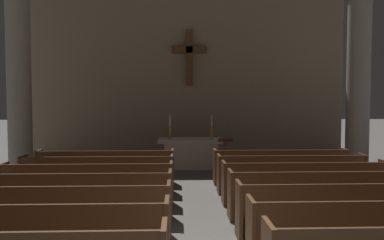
% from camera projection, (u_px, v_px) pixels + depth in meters
% --- Properties ---
extents(pew_left_row_2, '(3.67, 0.50, 0.95)m').
position_uv_depth(pew_left_row_2, '(33.00, 235.00, 5.14)').
color(pew_left_row_2, brown).
rests_on(pew_left_row_2, ground).
extents(pew_left_row_3, '(3.67, 0.50, 0.95)m').
position_uv_depth(pew_left_row_3, '(58.00, 212.00, 6.17)').
color(pew_left_row_3, brown).
rests_on(pew_left_row_3, ground).
extents(pew_left_row_4, '(3.67, 0.50, 0.95)m').
position_uv_depth(pew_left_row_4, '(75.00, 196.00, 7.20)').
color(pew_left_row_4, brown).
rests_on(pew_left_row_4, ground).
extents(pew_left_row_5, '(3.67, 0.50, 0.95)m').
position_uv_depth(pew_left_row_5, '(88.00, 184.00, 8.24)').
color(pew_left_row_5, brown).
rests_on(pew_left_row_5, ground).
extents(pew_left_row_6, '(3.67, 0.50, 0.95)m').
position_uv_depth(pew_left_row_6, '(98.00, 175.00, 9.27)').
color(pew_left_row_6, brown).
rests_on(pew_left_row_6, ground).
extents(pew_left_row_7, '(3.67, 0.50, 0.95)m').
position_uv_depth(pew_left_row_7, '(106.00, 167.00, 10.30)').
color(pew_left_row_7, brown).
rests_on(pew_left_row_7, ground).
extents(pew_right_row_2, '(3.67, 0.50, 0.95)m').
position_uv_depth(pew_right_row_2, '(379.00, 231.00, 5.31)').
color(pew_right_row_2, brown).
rests_on(pew_right_row_2, ground).
extents(pew_right_row_3, '(3.67, 0.50, 0.95)m').
position_uv_depth(pew_right_row_3, '(346.00, 209.00, 6.34)').
color(pew_right_row_3, brown).
rests_on(pew_right_row_3, ground).
extents(pew_right_row_4, '(3.67, 0.50, 0.95)m').
position_uv_depth(pew_right_row_4, '(323.00, 194.00, 7.38)').
color(pew_right_row_4, brown).
rests_on(pew_right_row_4, ground).
extents(pew_right_row_5, '(3.67, 0.50, 0.95)m').
position_uv_depth(pew_right_row_5, '(305.00, 182.00, 8.41)').
color(pew_right_row_5, brown).
rests_on(pew_right_row_5, ground).
extents(pew_right_row_6, '(3.67, 0.50, 0.95)m').
position_uv_depth(pew_right_row_6, '(291.00, 173.00, 9.44)').
color(pew_right_row_6, brown).
rests_on(pew_right_row_6, ground).
extents(pew_right_row_7, '(3.67, 0.50, 0.95)m').
position_uv_depth(pew_right_row_7, '(280.00, 166.00, 10.47)').
color(pew_right_row_7, brown).
rests_on(pew_right_row_7, ground).
extents(column_left_second, '(1.09, 1.09, 6.28)m').
position_uv_depth(column_left_second, '(19.00, 76.00, 11.87)').
color(column_left_second, '#9E998E').
rests_on(column_left_second, ground).
extents(column_right_second, '(1.09, 1.09, 6.28)m').
position_uv_depth(column_right_second, '(358.00, 76.00, 12.26)').
color(column_right_second, '#9E998E').
rests_on(column_right_second, ground).
extents(altar, '(2.20, 0.90, 1.01)m').
position_uv_depth(altar, '(191.00, 153.00, 12.74)').
color(altar, '#BCB7AD').
rests_on(altar, ground).
extents(candlestick_left, '(0.16, 0.16, 0.77)m').
position_uv_depth(candlestick_left, '(170.00, 131.00, 12.68)').
color(candlestick_left, '#B79338').
rests_on(candlestick_left, altar).
extents(candlestick_right, '(0.16, 0.16, 0.77)m').
position_uv_depth(candlestick_right, '(212.00, 131.00, 12.73)').
color(candlestick_right, '#B79338').
rests_on(candlestick_right, altar).
extents(apse_with_cross, '(11.96, 0.50, 7.06)m').
position_uv_depth(apse_with_cross, '(189.00, 68.00, 14.69)').
color(apse_with_cross, gray).
rests_on(apse_with_cross, ground).
extents(lectern, '(0.44, 0.36, 1.15)m').
position_uv_depth(lectern, '(225.00, 157.00, 11.58)').
color(lectern, brown).
rests_on(lectern, ground).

